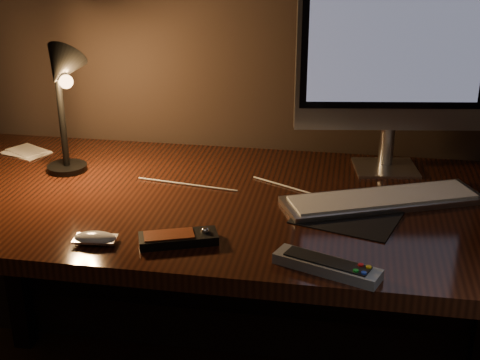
% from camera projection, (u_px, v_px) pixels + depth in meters
% --- Properties ---
extents(desk, '(1.60, 0.75, 0.75)m').
position_uv_depth(desk, '(221.00, 232.00, 1.74)').
color(desk, black).
rests_on(desk, ground).
extents(monitor, '(0.50, 0.17, 0.53)m').
position_uv_depth(monitor, '(395.00, 55.00, 1.69)').
color(monitor, silver).
rests_on(monitor, desk).
extents(keyboard, '(0.49, 0.31, 0.02)m').
position_uv_depth(keyboard, '(383.00, 199.00, 1.60)').
color(keyboard, silver).
rests_on(keyboard, desk).
extents(mousepad, '(0.27, 0.24, 0.00)m').
position_uv_depth(mousepad, '(347.00, 217.00, 1.52)').
color(mousepad, black).
rests_on(mousepad, desk).
extents(mouse, '(0.09, 0.05, 0.02)m').
position_uv_depth(mouse, '(95.00, 239.00, 1.40)').
color(mouse, white).
rests_on(mouse, desk).
extents(media_remote, '(0.18, 0.11, 0.03)m').
position_uv_depth(media_remote, '(178.00, 238.00, 1.40)').
color(media_remote, black).
rests_on(media_remote, desk).
extents(tv_remote, '(0.22, 0.13, 0.03)m').
position_uv_depth(tv_remote, '(327.00, 266.00, 1.29)').
color(tv_remote, gray).
rests_on(tv_remote, desk).
extents(papers, '(0.15, 0.13, 0.01)m').
position_uv_depth(papers, '(26.00, 152.00, 1.93)').
color(papers, white).
rests_on(papers, desk).
extents(desk_lamp, '(0.16, 0.18, 0.36)m').
position_uv_depth(desk_lamp, '(62.00, 86.00, 1.68)').
color(desk_lamp, black).
rests_on(desk_lamp, desk).
extents(cable, '(0.49, 0.19, 0.00)m').
position_uv_depth(cable, '(240.00, 188.00, 1.68)').
color(cable, white).
rests_on(cable, desk).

